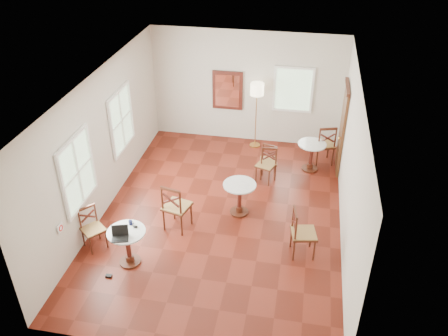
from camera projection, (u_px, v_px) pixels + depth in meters
name	position (u px, v px, depth m)	size (l,w,h in m)	color
ground	(221.00, 215.00, 10.08)	(7.00, 7.00, 0.00)	maroon
room_shell	(221.00, 130.00, 9.31)	(5.02, 7.02, 3.01)	beige
cafe_table_near	(128.00, 243.00, 8.60)	(0.70, 0.70, 0.74)	#4A2012
cafe_table_mid	(239.00, 195.00, 9.90)	(0.70, 0.70, 0.74)	#4A2012
cafe_table_back	(311.00, 154.00, 11.40)	(0.68, 0.68, 0.72)	#4A2012
chair_near_a	(176.00, 207.00, 9.42)	(0.61, 0.61, 1.09)	#4A2012
chair_near_b	(93.00, 228.00, 9.01)	(0.57, 0.57, 0.87)	#4A2012
chair_mid_a	(269.00, 161.00, 11.11)	(0.45, 0.45, 0.89)	#4A2012
chair_mid_b	(302.00, 233.00, 8.79)	(0.55, 0.55, 1.02)	#4A2012
chair_back_a	(324.00, 144.00, 11.63)	(0.61, 0.61, 1.07)	#4A2012
chair_back_b	(266.00, 164.00, 10.99)	(0.53, 0.53, 0.89)	#4A2012
floor_lamp	(257.00, 94.00, 11.85)	(0.35, 0.35, 1.78)	#BF8C3F
laptop	(120.00, 235.00, 8.29)	(0.35, 0.32, 0.21)	black
mouse	(135.00, 227.00, 8.54)	(0.09, 0.06, 0.03)	black
navy_mug	(131.00, 223.00, 8.60)	(0.11, 0.07, 0.08)	black
water_glass	(121.00, 231.00, 8.40)	(0.05, 0.05, 0.09)	white
power_adapter	(109.00, 276.00, 8.50)	(0.11, 0.07, 0.04)	black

